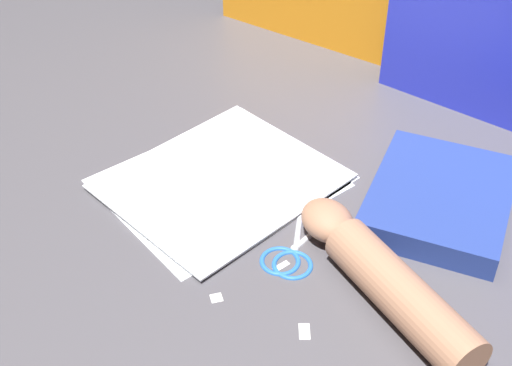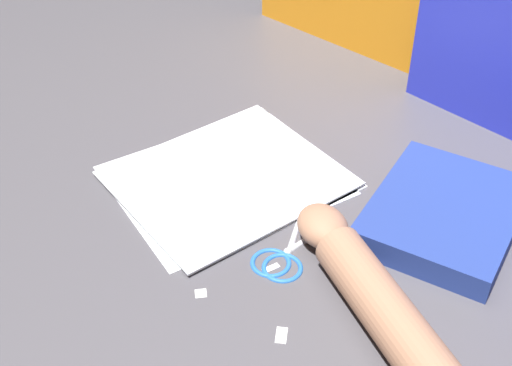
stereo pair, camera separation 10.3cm
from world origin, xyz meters
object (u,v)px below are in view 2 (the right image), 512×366
(book_closed, at_px, (444,214))
(scissors, at_px, (283,255))
(paper_stack, at_px, (227,179))
(hand_forearm, at_px, (369,290))

(book_closed, distance_m, scissors, 0.25)
(paper_stack, height_order, hand_forearm, hand_forearm)
(book_closed, relative_size, hand_forearm, 0.91)
(paper_stack, relative_size, book_closed, 1.16)
(scissors, xyz_separation_m, hand_forearm, (0.14, 0.03, 0.03))
(paper_stack, xyz_separation_m, hand_forearm, (0.33, -0.01, 0.03))
(scissors, bearing_deg, paper_stack, 168.90)
(book_closed, bearing_deg, scissors, -110.49)
(paper_stack, relative_size, scissors, 2.25)
(paper_stack, relative_size, hand_forearm, 1.05)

